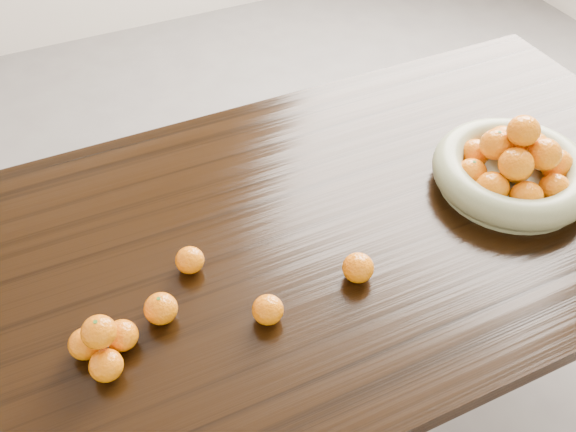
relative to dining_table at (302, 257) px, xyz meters
name	(u,v)px	position (x,y,z in m)	size (l,w,h in m)	color
ground	(299,404)	(0.00, 0.00, -0.66)	(5.00, 5.00, 0.00)	#625F5D
dining_table	(302,257)	(0.00, 0.00, 0.00)	(2.00, 1.00, 0.75)	black
fruit_bowl	(514,169)	(0.51, -0.07, 0.14)	(0.37, 0.37, 0.19)	gray
orange_pyramid	(103,344)	(-0.47, -0.14, 0.13)	(0.13, 0.12, 0.11)	orange
loose_orange_0	(161,309)	(-0.35, -0.10, 0.12)	(0.07, 0.07, 0.06)	orange
loose_orange_1	(268,310)	(-0.17, -0.19, 0.12)	(0.06, 0.06, 0.06)	orange
loose_orange_2	(358,268)	(0.04, -0.17, 0.12)	(0.06, 0.06, 0.06)	orange
loose_orange_3	(190,260)	(-0.26, 0.00, 0.12)	(0.06, 0.06, 0.06)	orange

